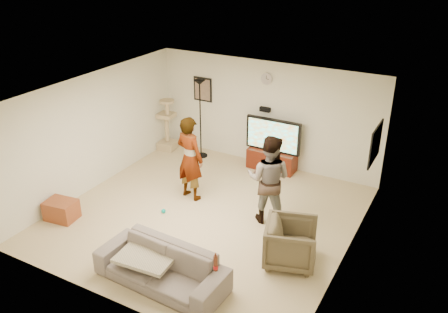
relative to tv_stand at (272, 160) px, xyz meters
The scene contains 24 objects.
floor 2.54m from the tv_stand, 96.99° to the right, with size 5.50×5.50×0.02m, color tan.
ceiling 3.40m from the tv_stand, 96.99° to the right, with size 5.50×5.50×0.02m, color white.
wall_back 1.09m from the tv_stand, 141.42° to the left, with size 5.50×0.04×2.50m, color #ECEBCD.
wall_front 5.36m from the tv_stand, 93.35° to the right, with size 5.50×0.04×2.50m, color #ECEBCD.
wall_left 4.08m from the tv_stand, 140.67° to the right, with size 0.04×5.50×2.50m, color #ECEBCD.
wall_right 3.64m from the tv_stand, 45.72° to the right, with size 0.04×5.50×2.50m, color #ECEBCD.
wall_clock 1.90m from the tv_stand, 145.01° to the left, with size 0.26×0.26×0.04m, color white.
wall_speaker 1.20m from the tv_stand, 148.94° to the left, with size 0.25×0.10×0.10m, color black.
picture_back 2.44m from the tv_stand, behind, with size 0.42×0.03×0.52m, color #755D4C.
picture_right 2.88m from the tv_stand, 20.48° to the right, with size 0.03×0.78×0.62m, color #D5CE40.
tv_stand is the anchor object (origin of this frame).
console_box 0.44m from the tv_stand, 94.95° to the right, with size 0.40×0.30×0.07m, color #B6B7C1.
tv 0.63m from the tv_stand, ahead, with size 1.32×0.08×0.78m, color black.
tv_screen 0.63m from the tv_stand, 90.00° to the right, with size 1.21×0.01×0.69m, color #39FCF1.
floor_lamp 2.00m from the tv_stand, behind, with size 0.32×0.32×1.96m, color black.
cat_tree 2.88m from the tv_stand, behind, with size 0.43×0.43×1.35m, color tan.
person_left 2.34m from the tv_stand, 115.44° to the right, with size 0.65×0.43×1.79m, color #93909F.
person_right 2.31m from the tv_stand, 68.70° to the right, with size 0.85×0.66×1.75m, color #38648F.
sofa 4.56m from the tv_stand, 88.76° to the right, with size 2.14×0.84×0.62m, color #695D57.
throw_blanket 4.57m from the tv_stand, 92.08° to the right, with size 0.90×0.70×0.06m, color tan.
beer_bottle 4.72m from the tv_stand, 76.65° to the right, with size 0.06×0.06×0.25m, color #512313.
armchair 3.53m from the tv_stand, 61.52° to the right, with size 0.82×0.85×0.77m, color #4E432F.
side_table 4.80m from the tv_stand, 124.34° to the right, with size 0.58×0.44×0.39m, color brown.
toy_ball 3.06m from the tv_stand, 111.13° to the right, with size 0.09×0.09×0.09m, color #00A294.
Camera 1 is at (4.11, -6.75, 4.98)m, focal length 37.58 mm.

